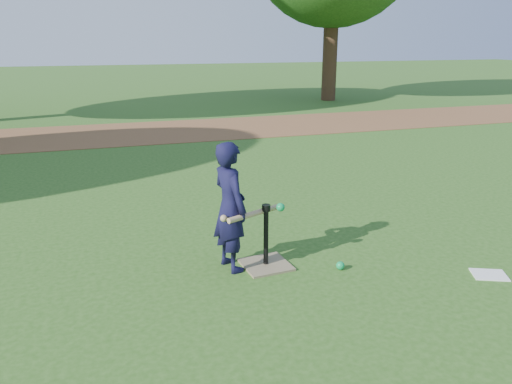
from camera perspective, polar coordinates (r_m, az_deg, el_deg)
name	(u,v)px	position (r m, az deg, el deg)	size (l,w,h in m)	color
ground	(269,263)	(4.87, 1.44, -8.10)	(80.00, 80.00, 0.00)	#285116
dirt_strip	(161,131)	(11.93, -10.79, 6.81)	(24.00, 3.00, 0.01)	brown
child	(230,207)	(4.56, -2.98, -1.71)	(0.44, 0.29, 1.21)	black
wiffle_ball_ground	(340,266)	(4.79, 9.62, -8.29)	(0.08, 0.08, 0.08)	#0D9148
clipboard	(489,275)	(5.10, 25.11, -8.55)	(0.30, 0.23, 0.01)	white
batting_tee	(266,255)	(4.77, 1.13, -7.22)	(0.46, 0.46, 0.61)	#7F7050
swing_action	(257,213)	(4.55, 0.10, -2.37)	(0.63, 0.28, 0.10)	tan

